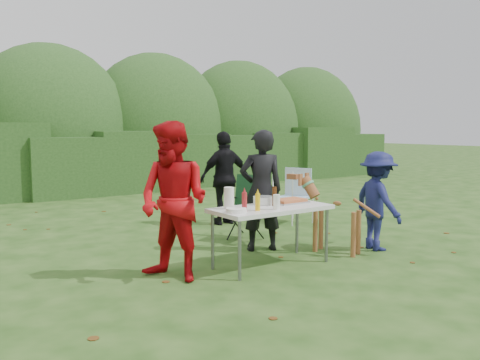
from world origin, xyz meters
TOP-DOWN VIEW (x-y plane):
  - ground at (0.00, 0.00)m, footprint 80.00×80.00m
  - hedge_row at (0.00, 8.00)m, footprint 22.00×1.40m
  - shrub_backdrop at (0.00, 9.60)m, footprint 20.00×2.60m
  - folding_table at (0.00, -0.04)m, footprint 1.50×0.70m
  - person_cook at (0.39, 0.66)m, footprint 0.72×0.61m
  - person_red_jacket at (-1.25, 0.14)m, footprint 0.97×1.07m
  - person_black_puffy at (1.05, 2.56)m, footprint 0.98×0.45m
  - child at (1.73, -0.26)m, footprint 0.71×0.99m
  - dog at (1.13, -0.06)m, footprint 0.81×1.18m
  - camping_chair at (0.60, 1.32)m, footprint 0.84×0.84m
  - lawn_chair at (2.13, 1.97)m, footprint 0.77×0.77m
  - food_tray at (0.38, 0.06)m, footprint 0.45×0.30m
  - focaccia_bread at (0.38, 0.06)m, footprint 0.40×0.26m
  - mustard_bottle at (-0.31, -0.17)m, footprint 0.06×0.06m
  - ketchup_bottle at (-0.47, -0.12)m, footprint 0.06×0.06m
  - beer_bottle at (0.07, -0.01)m, footprint 0.06×0.06m
  - paper_towel_roll at (-0.51, 0.13)m, footprint 0.12×0.12m
  - cup_stack at (-0.09, -0.25)m, footprint 0.08×0.08m
  - pasta_bowl at (0.04, 0.17)m, footprint 0.26×0.26m
  - plate_stack at (-0.60, -0.14)m, footprint 0.24×0.24m

SIDE VIEW (x-z plane):
  - ground at x=0.00m, z-range 0.00..0.00m
  - lawn_chair at x=2.13m, z-range 0.00..0.98m
  - camping_chair at x=0.60m, z-range 0.00..0.99m
  - dog at x=1.13m, z-range 0.00..1.04m
  - folding_table at x=0.00m, z-range 0.32..1.06m
  - child at x=1.73m, z-range 0.00..1.38m
  - food_tray at x=0.38m, z-range 0.74..0.76m
  - plate_stack at x=-0.60m, z-range 0.74..0.79m
  - focaccia_bread at x=0.38m, z-range 0.76..0.80m
  - pasta_bowl at x=0.04m, z-range 0.74..0.84m
  - person_black_puffy at x=1.05m, z-range 0.00..1.64m
  - cup_stack at x=-0.09m, z-range 0.74..0.92m
  - person_cook at x=0.39m, z-range 0.00..1.68m
  - mustard_bottle at x=-0.31m, z-range 0.74..0.94m
  - hedge_row at x=0.00m, z-range 0.00..1.70m
  - ketchup_bottle at x=-0.47m, z-range 0.74..0.96m
  - beer_bottle at x=0.07m, z-range 0.74..0.98m
  - paper_towel_roll at x=-0.51m, z-range 0.74..1.00m
  - person_red_jacket at x=-1.25m, z-range 0.00..1.78m
  - shrub_backdrop at x=0.00m, z-range 0.00..3.20m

